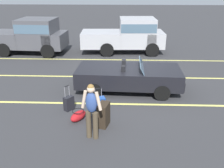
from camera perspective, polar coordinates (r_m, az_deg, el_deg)
The scene contains 12 objects.
ground_plane at distance 9.97m, azimuth 3.79°, elevation -1.39°, with size 80.00×80.00×0.00m, color #333335.
lot_line_near at distance 8.83m, azimuth 3.98°, elevation -4.77°, with size 18.00×0.12×0.01m, color #EAE066.
lot_line_mid at distance 11.29m, azimuth 3.62°, elevation 1.62°, with size 18.00×0.12×0.01m, color #EAE066.
lot_line_far at distance 13.84m, azimuth 3.39°, elevation 5.69°, with size 18.00×0.12×0.01m, color #EAE066.
convertible_car at distance 9.74m, azimuth 5.11°, elevation 1.73°, with size 4.21×1.97×1.24m.
suitcase_large_black at distance 7.42m, azimuth -2.03°, elevation -7.27°, with size 0.40×0.54×0.74m.
suitcase_medium_bright at distance 8.03m, azimuth -3.08°, elevation -5.22°, with size 0.46×0.36×0.93m.
suitcase_small_carryon at distance 8.46m, azimuth -10.14°, elevation -4.46°, with size 0.37×0.39×0.89m.
duffel_bag at distance 7.86m, azimuth -7.96°, elevation -7.41°, with size 0.59×0.70×0.34m.
traveler_person at distance 6.60m, azimuth -4.85°, elevation -5.83°, with size 0.61×0.29×1.65m.
parked_pickup_truck_near at distance 15.17m, azimuth 4.09°, elevation 11.52°, with size 5.07×2.22×2.10m.
parked_pickup_truck_far at distance 15.73m, azimuth -18.58°, elevation 10.82°, with size 5.11×2.30×2.10m.
Camera 1 is at (-0.32, -9.08, 4.10)m, focal length 38.77 mm.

